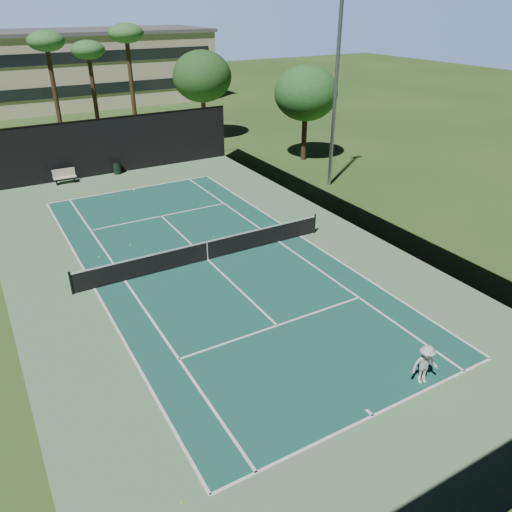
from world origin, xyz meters
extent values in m
plane|color=#31521F|center=(0.00, 0.00, 0.00)|extent=(160.00, 160.00, 0.00)
cube|color=#628B61|center=(0.00, 0.00, 0.01)|extent=(18.00, 32.00, 0.01)
cube|color=#1A5549|center=(0.00, 0.00, 0.01)|extent=(10.97, 23.77, 0.01)
cube|color=white|center=(0.00, -11.88, 0.02)|extent=(10.97, 0.10, 0.01)
cube|color=white|center=(0.00, 11.88, 0.02)|extent=(10.97, 0.10, 0.01)
cube|color=white|center=(0.00, -6.40, 0.02)|extent=(8.23, 0.10, 0.01)
cube|color=white|center=(0.00, 6.40, 0.02)|extent=(8.23, 0.10, 0.01)
cube|color=white|center=(-5.49, 0.00, 0.02)|extent=(0.10, 23.77, 0.01)
cube|color=white|center=(5.49, 0.00, 0.02)|extent=(0.10, 23.77, 0.01)
cube|color=white|center=(-4.12, 0.00, 0.02)|extent=(0.10, 23.77, 0.01)
cube|color=white|center=(4.12, 0.00, 0.02)|extent=(0.10, 23.77, 0.01)
cube|color=white|center=(0.00, 0.00, 0.02)|extent=(0.10, 12.80, 0.01)
cube|color=white|center=(0.00, -11.73, 0.02)|extent=(0.10, 0.30, 0.01)
cube|color=white|center=(0.00, 11.73, 0.02)|extent=(0.10, 0.30, 0.01)
cylinder|color=black|center=(-6.40, 0.00, 0.55)|extent=(0.10, 0.10, 1.10)
cylinder|color=black|center=(6.40, 0.00, 0.55)|extent=(0.10, 0.10, 1.10)
cube|color=black|center=(0.00, 0.00, 0.50)|extent=(12.80, 0.02, 0.92)
cube|color=white|center=(0.00, 0.00, 0.98)|extent=(12.80, 0.04, 0.07)
cube|color=white|center=(0.00, 0.00, 0.50)|extent=(0.05, 0.03, 0.92)
cube|color=black|center=(0.00, 16.00, 2.00)|extent=(18.00, 0.04, 4.00)
cube|color=black|center=(0.00, -16.00, 2.00)|extent=(18.00, 0.04, 4.00)
cube|color=black|center=(9.00, 0.00, 2.00)|extent=(0.04, 32.00, 4.00)
cube|color=black|center=(0.00, 16.00, 4.00)|extent=(18.00, 0.06, 0.06)
imported|color=silver|center=(2.47, -11.52, 0.73)|extent=(1.05, 0.77, 1.46)
sphere|color=#D5F638|center=(-6.19, -11.73, 0.03)|extent=(0.06, 0.06, 0.06)
sphere|color=#D0EB35|center=(-2.77, 3.48, 0.04)|extent=(0.08, 0.08, 0.08)
sphere|color=#D6E433|center=(1.39, 2.19, 0.04)|extent=(0.07, 0.07, 0.07)
sphere|color=#C3E534|center=(-4.53, 2.94, 0.03)|extent=(0.07, 0.07, 0.07)
cube|color=beige|center=(-3.66, 15.29, 0.45)|extent=(1.50, 0.45, 0.05)
cube|color=beige|center=(-3.66, 15.49, 0.75)|extent=(1.50, 0.06, 0.55)
cube|color=black|center=(-4.26, 15.29, 0.21)|extent=(0.06, 0.40, 0.42)
cube|color=black|center=(-3.06, 15.29, 0.21)|extent=(0.06, 0.40, 0.42)
cylinder|color=black|center=(0.08, 15.67, 0.45)|extent=(0.52, 0.52, 0.90)
cylinder|color=black|center=(0.08, 15.67, 0.92)|extent=(0.56, 0.56, 0.05)
cylinder|color=#402C1B|center=(-2.00, 24.00, 4.28)|extent=(0.36, 0.36, 8.55)
ellipsoid|color=#356F32|center=(-2.00, 24.00, 8.55)|extent=(2.80, 2.80, 1.54)
cylinder|color=#432B1D|center=(1.50, 26.00, 3.83)|extent=(0.36, 0.36, 7.65)
ellipsoid|color=#316D32|center=(1.50, 26.00, 7.65)|extent=(2.80, 2.80, 1.54)
cylinder|color=#422E1C|center=(4.00, 23.00, 4.50)|extent=(0.36, 0.36, 9.00)
ellipsoid|color=#387132|center=(4.00, 23.00, 9.00)|extent=(2.80, 2.80, 1.54)
cylinder|color=#4C3320|center=(10.00, 22.00, 1.76)|extent=(0.40, 0.40, 3.52)
ellipsoid|color=#24501F|center=(10.00, 22.00, 5.44)|extent=(5.12, 5.12, 4.35)
cylinder|color=#442C1D|center=(14.00, 12.00, 1.65)|extent=(0.40, 0.40, 3.30)
ellipsoid|color=#266125|center=(14.00, 12.00, 5.10)|extent=(4.80, 4.80, 4.08)
cube|color=beige|center=(0.00, 46.00, 4.00)|extent=(40.00, 12.00, 8.00)
cube|color=#59595B|center=(0.00, 46.00, 8.10)|extent=(40.50, 12.50, 0.40)
cube|color=black|center=(0.00, 39.95, 2.40)|extent=(38.00, 0.15, 1.20)
cube|color=black|center=(0.00, 39.95, 5.80)|extent=(38.00, 0.15, 1.20)
cylinder|color=#909398|center=(12.00, 6.00, 6.00)|extent=(0.24, 0.24, 12.00)
camera|label=1|loc=(-8.74, -19.89, 11.31)|focal=35.00mm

